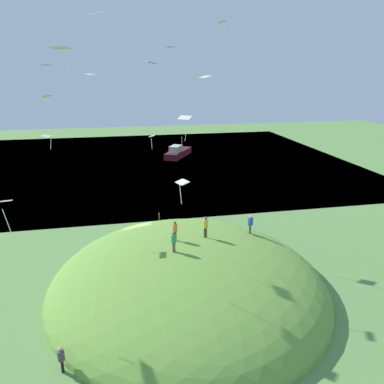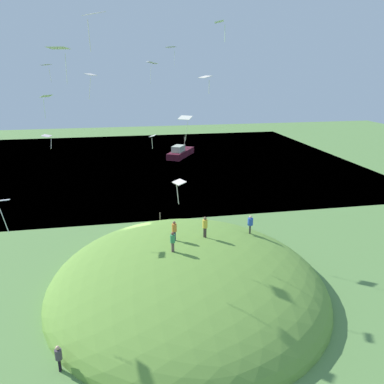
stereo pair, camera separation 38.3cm
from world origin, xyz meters
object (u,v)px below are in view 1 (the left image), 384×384
Objects in this scene: person_on_hilltop at (206,224)px; kite_4 at (185,119)px; kite_14 at (222,23)px; person_with_child at (174,240)px; kite_2 at (96,15)px; boat_on_lake at (178,153)px; kite_11 at (1,203)px; kite_5 at (171,48)px; person_watching_kites at (61,356)px; kite_8 at (90,76)px; mooring_post at (159,216)px; kite_10 at (46,137)px; kite_13 at (61,49)px; kite_12 at (46,66)px; person_walking_path at (250,222)px; person_near_shore at (175,228)px; kite_6 at (206,77)px; kite_15 at (152,137)px; kite_9 at (46,98)px; kite_7 at (152,63)px; kite_3 at (182,184)px.

person_on_hilltop is 0.80× the size of kite_4.
kite_14 is at bearing -2.27° from kite_4.
person_with_child is 15.57m from kite_2.
boat_on_lake is 55.68m from kite_11.
person_watching_kites is at bearing -27.93° from kite_5.
kite_5 is at bearing -34.60° from person_on_hilltop.
kite_4 reaches higher than person_on_hilltop.
mooring_post is (-8.01, 5.80, -15.10)m from kite_8.
kite_5 is at bearing 106.34° from kite_10.
person_on_hilltop is 1.06× the size of kite_13.
person_walking_path is at bearing 77.57° from kite_12.
person_walking_path is at bearing -163.52° from person_with_child.
kite_14 is (11.97, 10.48, 1.91)m from kite_12.
kite_8 is 14.46m from kite_11.
person_on_hilltop is 9.93m from kite_4.
person_near_shore is (-8.72, 7.72, 3.20)m from person_watching_kites.
kite_8 reaches higher than person_on_hilltop.
kite_14 is 26.14m from mooring_post.
kite_10 is (-13.45, -1.72, 9.89)m from person_watching_kites.
kite_6 reaches higher than person_with_child.
person_near_shore is 1.96m from person_with_child.
person_on_hilltop is at bearing 10.86° from kite_5.
person_on_hilltop is 1.11× the size of kite_5.
kite_2 is at bearing 106.77° from kite_11.
kite_5 is 20.90m from kite_11.
kite_5 is at bearing 11.47° from mooring_post.
mooring_post is (-10.63, -6.72, -3.08)m from person_walking_path.
kite_5 is at bearing 159.11° from kite_2.
mooring_post is (-12.14, -2.38, -3.86)m from person_on_hilltop.
person_on_hilltop is 1.39× the size of kite_15.
person_near_shore is at bearing 5.65° from kite_15.
kite_9 is 19.91m from mooring_post.
kite_4 is at bearing -174.25° from kite_6.
person_near_shore is at bearing 4.01° from kite_7.
kite_14 is (-1.75, 2.41, 7.75)m from kite_3.
person_with_child is 12.62m from kite_11.
person_watching_kites is 11.62m from kite_3.
kite_8 is (2.31, -7.74, 3.69)m from kite_4.
kite_6 is at bearing 138.34° from kite_2.
kite_15 is (-6.26, -7.62, 6.59)m from person_walking_path.
kite_6 reaches higher than boat_on_lake.
kite_8 reaches higher than kite_11.
kite_6 is 8.44m from kite_14.
person_with_child is 1.41× the size of kite_10.
person_watching_kites is at bearing 85.75° from person_on_hilltop.
person_watching_kites is 25.11m from kite_5.
kite_15 is (-16.72, 6.93, 9.05)m from person_watching_kites.
kite_3 is at bearing -19.50° from person_walking_path.
boat_on_lake is 39.10m from kite_4.
kite_10 is at bearing -46.63° from person_with_child.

